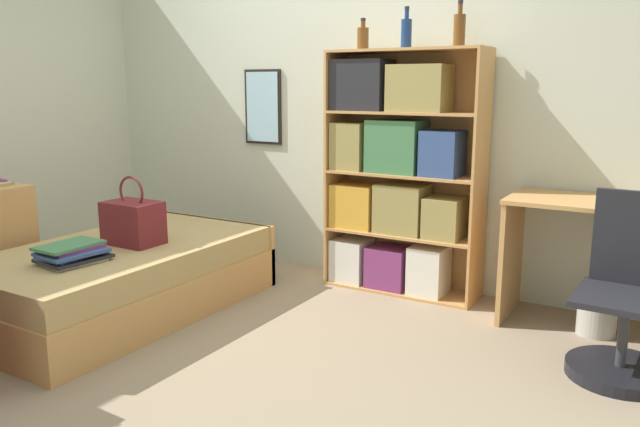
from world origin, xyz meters
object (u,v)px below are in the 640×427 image
(desk_chair, at_px, (626,321))
(handbag, at_px, (133,222))
(bottle_green, at_px, (363,38))
(book_stack_on_bed, at_px, (72,253))
(bottle_brown, at_px, (406,33))
(waste_bin, at_px, (597,316))
(bookcase, at_px, (395,177))
(bed, at_px, (125,278))
(desk, at_px, (613,244))
(bottle_clear, at_px, (459,29))

(desk_chair, bearing_deg, handbag, -168.00)
(handbag, bearing_deg, bottle_green, 51.37)
(handbag, height_order, book_stack_on_bed, handbag)
(bottle_brown, relative_size, waste_bin, 1.21)
(bookcase, height_order, bottle_brown, bottle_brown)
(bed, relative_size, desk, 1.59)
(bottle_green, bearing_deg, waste_bin, -5.35)
(book_stack_on_bed, distance_m, bottle_brown, 2.49)
(waste_bin, bearing_deg, handbag, -157.57)
(book_stack_on_bed, distance_m, bottle_green, 2.33)
(bed, distance_m, handbag, 0.37)
(bookcase, relative_size, bottle_clear, 5.79)
(bottle_clear, relative_size, desk_chair, 0.32)
(waste_bin, bearing_deg, bookcase, 173.77)
(bed, xyz_separation_m, bottle_green, (1.03, 1.28, 1.53))
(handbag, distance_m, waste_bin, 2.86)
(bottle_green, relative_size, bottle_clear, 0.74)
(handbag, bearing_deg, book_stack_on_bed, -87.96)
(desk_chair, bearing_deg, bottle_clear, 149.83)
(bottle_green, bearing_deg, desk_chair, -19.40)
(handbag, height_order, bottle_clear, bottle_clear)
(bottle_clear, xyz_separation_m, waste_bin, (0.96, -0.18, -1.66))
(bed, relative_size, book_stack_on_bed, 4.91)
(bottle_green, xyz_separation_m, desk, (1.67, -0.10, -1.21))
(handbag, xyz_separation_m, bottle_clear, (1.65, 1.26, 1.19))
(bed, bearing_deg, desk_chair, 12.67)
(bed, height_order, bookcase, bookcase)
(waste_bin, bearing_deg, book_stack_on_bed, -149.05)
(handbag, bearing_deg, desk, 23.09)
(book_stack_on_bed, xyz_separation_m, desk, (2.64, 1.61, 0.05))
(bottle_brown, bearing_deg, waste_bin, -6.91)
(bed, height_order, bottle_clear, bottle_clear)
(handbag, relative_size, desk_chair, 0.48)
(bottle_green, distance_m, waste_bin, 2.31)
(bottle_green, bearing_deg, handbag, -128.63)
(bed, xyz_separation_m, waste_bin, (2.66, 1.12, -0.11))
(desk_chair, distance_m, waste_bin, 0.54)
(bottle_brown, distance_m, waste_bin, 2.12)
(bed, height_order, handbag, handbag)
(bottle_brown, xyz_separation_m, desk, (1.36, -0.10, -1.23))
(desk, height_order, desk_chair, desk_chair)
(bottle_clear, distance_m, desk_chair, 1.99)
(bookcase, relative_size, bottle_green, 7.88)
(handbag, height_order, bottle_green, bottle_green)
(bed, bearing_deg, desk, 23.52)
(desk, bearing_deg, bottle_clear, 172.92)
(bookcase, relative_size, desk_chair, 1.83)
(bottle_brown, xyz_separation_m, desk_chair, (1.49, -0.64, -1.49))
(bookcase, relative_size, desk, 1.41)
(bed, relative_size, handbag, 4.30)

